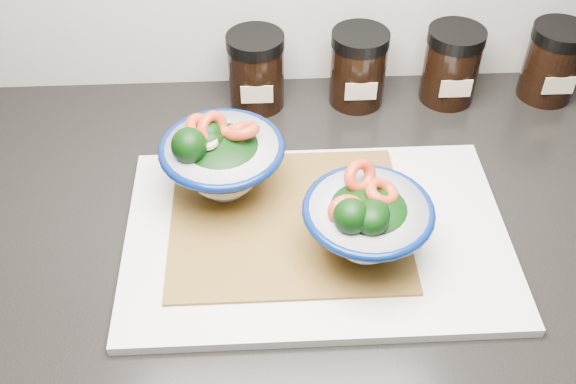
{
  "coord_description": "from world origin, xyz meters",
  "views": [
    {
      "loc": [
        -0.11,
        0.87,
        1.5
      ],
      "look_at": [
        -0.08,
        1.43,
        0.96
      ],
      "focal_mm": 42.0,
      "sensor_mm": 36.0,
      "label": 1
    }
  ],
  "objects_px": {
    "spice_jar_a": "(256,71)",
    "spice_jar_d": "(553,62)",
    "cutting_board": "(317,236)",
    "bowl_left": "(221,158)",
    "bowl_right": "(367,221)",
    "spice_jar_b": "(358,68)",
    "spice_jar_c": "(451,65)"
  },
  "relations": [
    {
      "from": "bowl_right",
      "to": "spice_jar_d",
      "type": "distance_m",
      "value": 0.44
    },
    {
      "from": "spice_jar_a",
      "to": "spice_jar_b",
      "type": "height_order",
      "value": "same"
    },
    {
      "from": "cutting_board",
      "to": "bowl_right",
      "type": "relative_size",
      "value": 3.09
    },
    {
      "from": "cutting_board",
      "to": "spice_jar_a",
      "type": "distance_m",
      "value": 0.29
    },
    {
      "from": "bowl_left",
      "to": "spice_jar_c",
      "type": "relative_size",
      "value": 1.35
    },
    {
      "from": "bowl_right",
      "to": "spice_jar_a",
      "type": "xyz_separation_m",
      "value": [
        -0.12,
        0.31,
        -0.0
      ]
    },
    {
      "from": "cutting_board",
      "to": "spice_jar_d",
      "type": "bearing_deg",
      "value": 37.13
    },
    {
      "from": "spice_jar_b",
      "to": "spice_jar_c",
      "type": "bearing_deg",
      "value": 0.0
    },
    {
      "from": "cutting_board",
      "to": "spice_jar_b",
      "type": "bearing_deg",
      "value": 73.68
    },
    {
      "from": "spice_jar_a",
      "to": "spice_jar_d",
      "type": "bearing_deg",
      "value": 0.0
    },
    {
      "from": "cutting_board",
      "to": "spice_jar_b",
      "type": "height_order",
      "value": "spice_jar_b"
    },
    {
      "from": "bowl_right",
      "to": "spice_jar_b",
      "type": "relative_size",
      "value": 1.29
    },
    {
      "from": "spice_jar_a",
      "to": "spice_jar_c",
      "type": "relative_size",
      "value": 1.0
    },
    {
      "from": "bowl_left",
      "to": "spice_jar_a",
      "type": "distance_m",
      "value": 0.2
    },
    {
      "from": "bowl_left",
      "to": "spice_jar_d",
      "type": "bearing_deg",
      "value": 22.53
    },
    {
      "from": "spice_jar_a",
      "to": "spice_jar_b",
      "type": "relative_size",
      "value": 1.0
    },
    {
      "from": "cutting_board",
      "to": "spice_jar_c",
      "type": "height_order",
      "value": "spice_jar_c"
    },
    {
      "from": "spice_jar_b",
      "to": "cutting_board",
      "type": "bearing_deg",
      "value": -106.32
    },
    {
      "from": "cutting_board",
      "to": "spice_jar_d",
      "type": "xyz_separation_m",
      "value": [
        0.37,
        0.28,
        0.05
      ]
    },
    {
      "from": "bowl_right",
      "to": "spice_jar_d",
      "type": "height_order",
      "value": "bowl_right"
    },
    {
      "from": "spice_jar_a",
      "to": "cutting_board",
      "type": "bearing_deg",
      "value": -76.66
    },
    {
      "from": "spice_jar_a",
      "to": "spice_jar_c",
      "type": "xyz_separation_m",
      "value": [
        0.28,
        0.0,
        0.0
      ]
    },
    {
      "from": "bowl_left",
      "to": "spice_jar_a",
      "type": "height_order",
      "value": "bowl_left"
    },
    {
      "from": "bowl_left",
      "to": "spice_jar_b",
      "type": "distance_m",
      "value": 0.28
    },
    {
      "from": "bowl_left",
      "to": "bowl_right",
      "type": "height_order",
      "value": "bowl_left"
    },
    {
      "from": "cutting_board",
      "to": "bowl_left",
      "type": "distance_m",
      "value": 0.15
    },
    {
      "from": "spice_jar_d",
      "to": "cutting_board",
      "type": "bearing_deg",
      "value": -142.87
    },
    {
      "from": "cutting_board",
      "to": "spice_jar_b",
      "type": "relative_size",
      "value": 3.98
    },
    {
      "from": "spice_jar_a",
      "to": "spice_jar_b",
      "type": "bearing_deg",
      "value": 0.0
    },
    {
      "from": "bowl_right",
      "to": "spice_jar_c",
      "type": "xyz_separation_m",
      "value": [
        0.16,
        0.31,
        -0.0
      ]
    },
    {
      "from": "cutting_board",
      "to": "spice_jar_d",
      "type": "distance_m",
      "value": 0.46
    },
    {
      "from": "spice_jar_b",
      "to": "spice_jar_c",
      "type": "height_order",
      "value": "same"
    }
  ]
}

